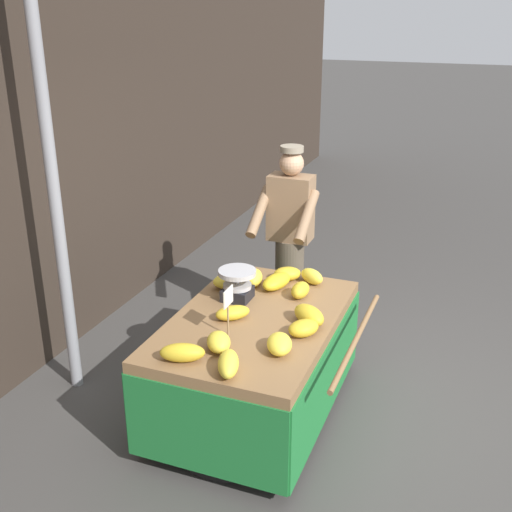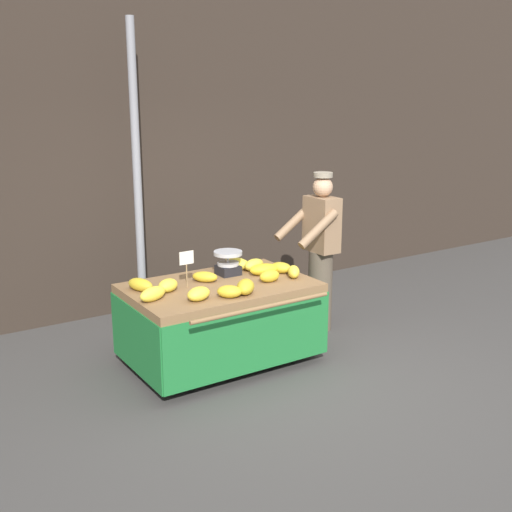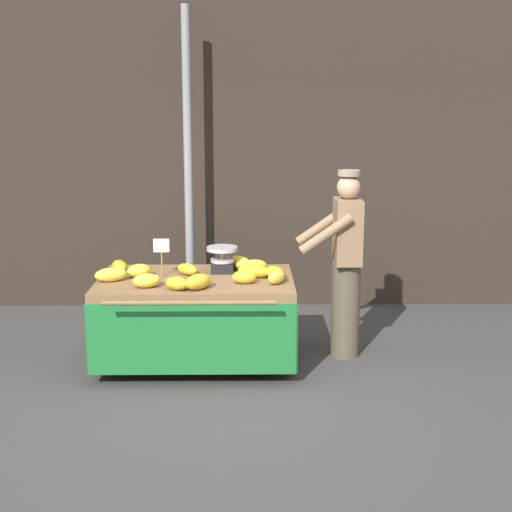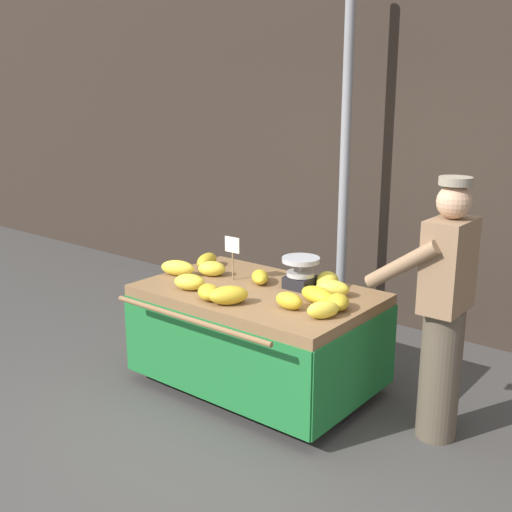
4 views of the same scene
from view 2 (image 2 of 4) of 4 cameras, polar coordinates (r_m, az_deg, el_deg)
name	(u,v)px [view 2 (image 2 of 4)]	position (r m, az deg, el deg)	size (l,w,h in m)	color
ground_plane	(296,383)	(5.79, 3.63, -11.32)	(60.00, 60.00, 0.00)	#423F3D
back_wall	(158,124)	(7.62, -8.82, 11.59)	(16.00, 0.24, 4.30)	#332821
street_pole	(137,177)	(6.96, -10.62, 6.96)	(0.09, 0.09, 3.26)	gray
banana_cart	(220,305)	(5.98, -3.23, -4.43)	(1.73, 1.30, 0.79)	olive
weighing_scale	(228,263)	(6.18, -2.52, -0.62)	(0.28, 0.28, 0.24)	black
price_sign	(187,261)	(5.77, -6.25, -0.47)	(0.14, 0.01, 0.34)	#997A51
banana_bunch_0	(246,287)	(5.61, -0.95, -2.77)	(0.15, 0.27, 0.13)	gold
banana_bunch_1	(294,272)	(6.11, 3.41, -1.42)	(0.11, 0.22, 0.12)	yellow
banana_bunch_2	(236,264)	(6.37, -1.79, -0.69)	(0.17, 0.29, 0.12)	yellow
banana_bunch_3	(270,276)	(5.96, 1.22, -1.80)	(0.12, 0.21, 0.12)	gold
banana_bunch_4	(205,277)	(5.98, -4.61, -1.87)	(0.13, 0.25, 0.10)	gold
banana_bunch_5	(230,291)	(5.52, -2.39, -3.20)	(0.15, 0.22, 0.11)	gold
banana_bunch_6	(264,269)	(6.18, 0.74, -1.21)	(0.15, 0.29, 0.11)	gold
banana_bunch_7	(140,285)	(5.79, -10.33, -2.55)	(0.13, 0.28, 0.12)	gold
banana_bunch_8	(254,265)	(6.33, -0.19, -0.79)	(0.13, 0.24, 0.12)	yellow
banana_bunch_9	(281,268)	(6.26, 2.25, -1.05)	(0.15, 0.22, 0.11)	gold
banana_bunch_10	(153,294)	(5.50, -9.25, -3.37)	(0.13, 0.28, 0.12)	yellow
banana_bunch_11	(199,294)	(5.46, -5.17, -3.39)	(0.16, 0.23, 0.12)	yellow
banana_bunch_12	(168,285)	(5.73, -7.91, -2.62)	(0.15, 0.22, 0.12)	yellow
vendor_person	(320,252)	(6.78, 5.77, 0.38)	(0.58, 0.51, 1.71)	brown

